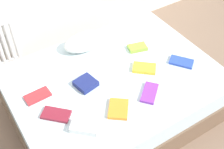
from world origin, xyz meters
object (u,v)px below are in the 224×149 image
Objects in this scene: bed at (115,94)px; pillow at (85,42)px; textbook_blue at (181,62)px; textbook_orange at (118,109)px; textbook_navy at (86,83)px; textbook_purple at (150,93)px; textbook_red at (38,96)px; textbook_yellow at (144,68)px; textbook_maroon at (56,115)px; textbook_lime at (137,48)px; textbook_white at (84,127)px.

bed is 0.63m from pillow.
textbook_blue is (0.67, -0.20, 0.27)m from bed.
textbook_blue is at bearing -41.22° from textbook_orange.
textbook_navy is 0.42m from textbook_orange.
textbook_red is (-0.87, 0.51, -0.00)m from textbook_purple.
textbook_yellow reaches higher than textbook_maroon.
textbook_red is 1.44m from textbook_blue.
textbook_purple is at bearing -109.77° from textbook_blue.
pillow is 1.02m from textbook_blue.
bed is at bearing -138.00° from textbook_lime.
bed is 10.53× the size of textbook_lime.
textbook_navy is 0.45m from textbook_red.
textbook_purple is at bearing -33.31° from textbook_red.
textbook_maroon is (-0.67, -0.13, 0.27)m from bed.
textbook_maroon is at bearing -147.51° from textbook_lime.
textbook_purple is at bearing 29.11° from textbook_maroon.
pillow reaches higher than textbook_navy.
textbook_white is 1.17× the size of textbook_lime.
textbook_navy is at bearing 69.17° from textbook_maroon.
textbook_orange is at bearing -88.00° from textbook_navy.
textbook_white is 0.96× the size of textbook_blue.
textbook_purple is (0.14, -0.36, 0.27)m from bed.
textbook_white is 0.56m from textbook_red.
pillow reaches higher than textbook_white.
textbook_white is 0.28m from textbook_maroon.
textbook_navy reaches higher than bed.
textbook_navy is 0.79× the size of textbook_red.
textbook_yellow reaches higher than textbook_orange.
pillow is 2.02× the size of textbook_red.
textbook_yellow is 1.05m from textbook_red.
textbook_purple is 0.64m from textbook_lime.
textbook_white is at bearing -73.24° from textbook_red.
textbook_maroon is at bearing 161.03° from textbook_white.
textbook_navy is 0.75× the size of textbook_maroon.
pillow is at bearing 26.12° from textbook_red.
textbook_purple is 0.59m from textbook_navy.
bed is at bearing -14.68° from textbook_red.
textbook_navy is 0.83× the size of textbook_orange.
textbook_purple is at bearing -51.37° from textbook_orange.
bed is 11.12× the size of textbook_navy.
textbook_purple is 0.55m from textbook_blue.
textbook_orange is at bearing 18.81° from textbook_maroon.
textbook_navy reaches higher than textbook_red.
textbook_yellow is at bearing -21.74° from textbook_orange.
textbook_white is (-0.51, -0.91, -0.05)m from pillow.
pillow is 1.97× the size of textbook_blue.
textbook_maroon reaches higher than textbook_red.
textbook_purple is at bearing 43.71° from textbook_white.
textbook_purple is 1.10× the size of textbook_white.
textbook_maroon is at bearing -135.59° from textbook_yellow.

